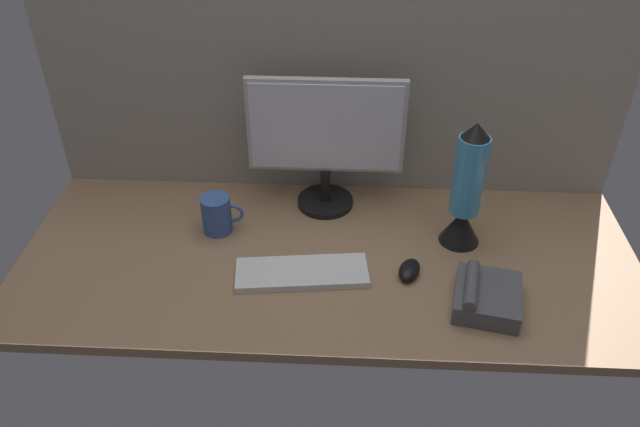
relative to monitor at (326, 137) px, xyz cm
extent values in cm
cube|color=#8C6B4C|center=(2.00, -25.14, -25.87)|extent=(180.00, 80.00, 3.00)
cube|color=gray|center=(2.00, 12.36, 12.94)|extent=(180.00, 5.00, 74.62)
cylinder|color=black|center=(0.00, -0.64, -23.47)|extent=(18.00, 18.00, 1.80)
cylinder|color=black|center=(0.00, -0.64, -17.07)|extent=(3.20, 3.20, 11.00)
cube|color=#B7B7B7|center=(0.00, 0.36, 3.66)|extent=(47.89, 2.40, 30.47)
cube|color=silver|center=(0.00, -1.04, 3.66)|extent=(45.49, 0.60, 28.07)
cube|color=silver|center=(-4.98, -35.85, -23.37)|extent=(38.23, 17.10, 2.00)
ellipsoid|color=black|center=(25.10, -33.95, -22.67)|extent=(8.49, 10.92, 3.40)
cylinder|color=#38569E|center=(-32.31, -16.29, -18.40)|extent=(8.91, 8.91, 11.96)
torus|color=#38569E|center=(-27.06, -16.29, -17.80)|extent=(6.26, 1.00, 6.26)
cone|color=black|center=(41.05, -17.55, -18.87)|extent=(12.11, 12.11, 11.01)
cylinder|color=#3F99CC|center=(41.05, -17.55, -1.25)|extent=(8.81, 8.81, 24.23)
cone|color=black|center=(41.05, -17.55, 13.07)|extent=(7.93, 7.93, 4.41)
cube|color=#4C4C51|center=(44.80, -45.17, -21.57)|extent=(20.43, 21.99, 5.60)
cylinder|color=#4C4C51|center=(40.12, -45.17, -17.17)|extent=(6.53, 17.39, 3.20)
camera|label=1|loc=(6.93, -168.84, 95.08)|focal=35.57mm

